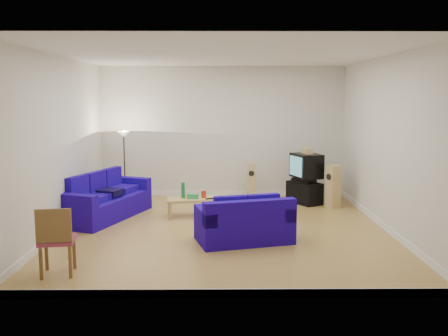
{
  "coord_description": "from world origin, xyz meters",
  "views": [
    {
      "loc": [
        -0.08,
        -9.09,
        2.46
      ],
      "look_at": [
        0.0,
        0.4,
        1.1
      ],
      "focal_mm": 40.0,
      "sensor_mm": 36.0,
      "label": 1
    }
  ],
  "objects_px": {
    "sofa_loveseat": "(245,225)",
    "tv_stand": "(304,193)",
    "sofa_three_seat": "(101,202)",
    "television": "(306,166)",
    "coffee_table": "(193,201)"
  },
  "relations": [
    {
      "from": "sofa_three_seat",
      "to": "coffee_table",
      "type": "relative_size",
      "value": 2.2
    },
    {
      "from": "sofa_three_seat",
      "to": "tv_stand",
      "type": "xyz_separation_m",
      "value": [
        4.4,
        1.34,
        -0.08
      ]
    },
    {
      "from": "sofa_three_seat",
      "to": "sofa_loveseat",
      "type": "relative_size",
      "value": 1.43
    },
    {
      "from": "sofa_loveseat",
      "to": "television",
      "type": "distance_m",
      "value": 3.55
    },
    {
      "from": "sofa_loveseat",
      "to": "tv_stand",
      "type": "height_order",
      "value": "sofa_loveseat"
    },
    {
      "from": "sofa_loveseat",
      "to": "tv_stand",
      "type": "bearing_deg",
      "value": 48.78
    },
    {
      "from": "coffee_table",
      "to": "tv_stand",
      "type": "xyz_separation_m",
      "value": [
        2.52,
        1.27,
        -0.09
      ]
    },
    {
      "from": "sofa_three_seat",
      "to": "coffee_table",
      "type": "xyz_separation_m",
      "value": [
        1.88,
        0.07,
        0.01
      ]
    },
    {
      "from": "sofa_three_seat",
      "to": "sofa_loveseat",
      "type": "xyz_separation_m",
      "value": [
        2.85,
        -1.78,
        -0.03
      ]
    },
    {
      "from": "tv_stand",
      "to": "television",
      "type": "relative_size",
      "value": 0.96
    },
    {
      "from": "coffee_table",
      "to": "television",
      "type": "height_order",
      "value": "television"
    },
    {
      "from": "tv_stand",
      "to": "sofa_three_seat",
      "type": "bearing_deg",
      "value": -103.96
    },
    {
      "from": "sofa_three_seat",
      "to": "tv_stand",
      "type": "height_order",
      "value": "sofa_three_seat"
    },
    {
      "from": "sofa_three_seat",
      "to": "tv_stand",
      "type": "relative_size",
      "value": 3.05
    },
    {
      "from": "sofa_three_seat",
      "to": "coffee_table",
      "type": "height_order",
      "value": "sofa_three_seat"
    }
  ]
}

